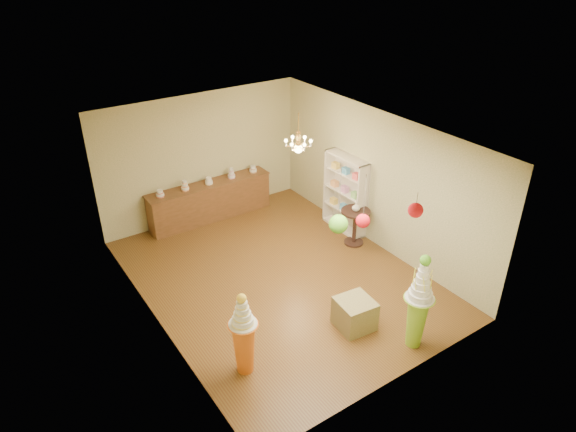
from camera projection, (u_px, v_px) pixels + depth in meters
floor at (279, 277)px, 10.30m from camera, size 6.50×6.50×0.00m
ceiling at (277, 136)px, 8.85m from camera, size 6.50×6.50×0.00m
wall_back at (202, 157)px, 11.93m from camera, size 5.00×0.04×3.00m
wall_front at (404, 303)px, 7.22m from camera, size 5.00×0.04×3.00m
wall_left at (150, 253)px, 8.34m from camera, size 0.04×6.50×3.00m
wall_right at (377, 180)px, 10.80m from camera, size 0.04×6.50×3.00m
pedestal_green at (418, 310)px, 8.30m from camera, size 0.48×0.48×1.77m
pedestal_orange at (244, 341)px, 7.84m from camera, size 0.52×0.52×1.48m
burlap_riser at (355, 314)px, 8.90m from camera, size 0.66×0.66×0.55m
sideboard at (210, 200)px, 12.22m from camera, size 3.04×0.54×1.16m
shelving_unit at (345, 194)px, 11.59m from camera, size 0.33×1.20×1.80m
round_table at (355, 222)px, 11.19m from camera, size 0.74×0.74×0.82m
vase at (356, 207)px, 11.00m from camera, size 0.20×0.20×0.19m
pom_red_left at (363, 221)px, 7.79m from camera, size 0.22×0.22×0.88m
pom_green_mid at (338, 224)px, 8.07m from camera, size 0.31×0.31×1.11m
pom_red_right at (416, 210)px, 7.04m from camera, size 0.21×0.21×0.38m
chandelier at (298, 146)px, 10.32m from camera, size 0.76×0.76×0.85m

